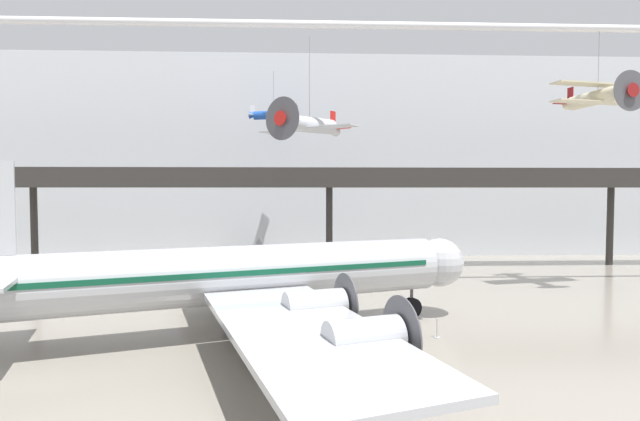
% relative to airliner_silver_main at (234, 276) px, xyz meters
% --- Properties ---
extents(ground_plane, '(260.00, 260.00, 0.00)m').
position_rel_airliner_silver_main_xyz_m(ground_plane, '(6.79, -3.73, -3.39)').
color(ground_plane, gray).
extents(hangar_back_wall, '(140.00, 3.00, 24.25)m').
position_rel_airliner_silver_main_xyz_m(hangar_back_wall, '(6.79, 33.74, 8.73)').
color(hangar_back_wall, silver).
rests_on(hangar_back_wall, ground).
extents(mezzanine_walkway, '(110.00, 3.20, 10.32)m').
position_rel_airliner_silver_main_xyz_m(mezzanine_walkway, '(6.79, 23.48, 5.25)').
color(mezzanine_walkway, '#2D2B28').
rests_on(mezzanine_walkway, ground).
extents(ceiling_truss_beam, '(120.00, 0.60, 0.60)m').
position_rel_airliner_silver_main_xyz_m(ceiling_truss_beam, '(6.79, 11.74, 17.58)').
color(ceiling_truss_beam, silver).
extents(airliner_silver_main, '(29.25, 34.05, 9.53)m').
position_rel_airliner_silver_main_xyz_m(airliner_silver_main, '(0.00, 0.00, 0.00)').
color(airliner_silver_main, '#B7BABF').
rests_on(airliner_silver_main, ground).
extents(suspended_plane_silver_racer, '(8.24, 7.76, 8.68)m').
position_rel_airliner_silver_main_xyz_m(suspended_plane_silver_racer, '(4.50, 13.58, 10.02)').
color(suspended_plane_silver_racer, silver).
extents(suspended_plane_blue_trainer, '(5.51, 6.64, 5.82)m').
position_rel_airliner_silver_main_xyz_m(suspended_plane_blue_trainer, '(0.97, 26.05, 12.65)').
color(suspended_plane_blue_trainer, '#1E4CAD').
extents(suspended_plane_cream_biplane, '(8.56, 7.07, 6.73)m').
position_rel_airliner_silver_main_xyz_m(suspended_plane_cream_biplane, '(27.50, 11.59, 12.15)').
color(suspended_plane_cream_biplane, beige).
extents(stanchion_barrier, '(0.36, 0.36, 1.08)m').
position_rel_airliner_silver_main_xyz_m(stanchion_barrier, '(11.21, -0.70, -3.06)').
color(stanchion_barrier, '#B2B5BA').
rests_on(stanchion_barrier, ground).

